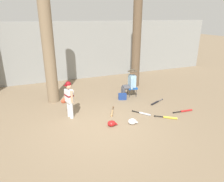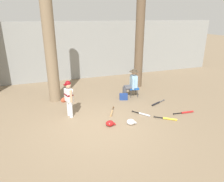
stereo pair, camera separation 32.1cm
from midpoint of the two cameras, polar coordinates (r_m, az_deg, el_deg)
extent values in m
plane|color=#7F6B51|center=(6.59, -1.92, -10.16)|extent=(60.00, 60.00, 0.00)
cube|color=gray|center=(11.47, -10.87, 10.82)|extent=(18.00, 0.36, 3.07)
cylinder|color=#7F6B51|center=(8.32, -15.89, 13.24)|extent=(0.46, 0.46, 4.86)
cone|color=#7F6B51|center=(8.91, -14.41, -2.43)|extent=(0.66, 0.66, 0.27)
cylinder|color=brown|center=(9.98, 8.64, 14.87)|extent=(0.41, 0.41, 4.89)
cone|color=brown|center=(10.49, 7.95, 1.46)|extent=(0.66, 0.66, 0.24)
cylinder|color=white|center=(7.20, -10.11, -5.11)|extent=(0.12, 0.12, 0.58)
cylinder|color=white|center=(7.35, -10.72, -4.61)|extent=(0.12, 0.12, 0.58)
cube|color=white|center=(7.08, -10.67, -1.12)|extent=(0.27, 0.34, 0.44)
cube|color=maroon|center=(7.07, -10.68, -0.95)|extent=(0.29, 0.35, 0.05)
sphere|color=tan|center=(6.96, -10.86, 1.57)|extent=(0.20, 0.20, 0.20)
sphere|color=maroon|center=(6.94, -10.89, 2.04)|extent=(0.19, 0.19, 0.19)
cube|color=maroon|center=(6.92, -11.55, 1.70)|extent=(0.13, 0.16, 0.02)
cylinder|color=tan|center=(6.85, -9.99, -1.44)|extent=(0.10, 0.10, 0.42)
cylinder|color=tan|center=(7.27, -11.62, -1.28)|extent=(0.10, 0.10, 0.40)
ellipsoid|color=#AD472D|center=(7.33, -12.03, -2.49)|extent=(0.24, 0.18, 0.18)
cube|color=#194C9E|center=(8.96, 7.04, 0.80)|extent=(0.46, 0.46, 0.06)
cylinder|color=#333338|center=(8.85, 6.32, -0.72)|extent=(0.02, 0.02, 0.38)
cylinder|color=#333338|center=(9.12, 5.82, -0.06)|extent=(0.02, 0.02, 0.38)
cylinder|color=#333338|center=(8.94, 8.17, -0.61)|extent=(0.02, 0.02, 0.38)
cylinder|color=#333338|center=(9.20, 7.62, 0.04)|extent=(0.02, 0.02, 0.38)
cylinder|color=#47474C|center=(8.83, 4.68, -0.56)|extent=(0.13, 0.13, 0.43)
cylinder|color=#47474C|center=(9.01, 4.37, -0.11)|extent=(0.13, 0.13, 0.43)
cylinder|color=#47474C|center=(8.80, 5.98, 0.83)|extent=(0.42, 0.22, 0.15)
cylinder|color=#47474C|center=(8.98, 5.65, 1.25)|extent=(0.42, 0.22, 0.15)
cube|color=#8CB7D8|center=(8.87, 7.12, 2.70)|extent=(0.30, 0.40, 0.52)
cylinder|color=#8CB7D8|center=(8.66, 7.00, 1.86)|extent=(0.10, 0.10, 0.46)
cylinder|color=#8CB7D8|center=(9.06, 6.23, 2.72)|extent=(0.10, 0.10, 0.46)
sphere|color=tan|center=(8.76, 7.23, 5.19)|extent=(0.22, 0.22, 0.22)
cylinder|color=#4C4233|center=(8.75, 7.24, 5.40)|extent=(0.40, 0.40, 0.02)
cylinder|color=#4C4233|center=(8.74, 7.25, 5.61)|extent=(0.20, 0.20, 0.09)
cube|color=navy|center=(8.65, 4.28, -1.60)|extent=(0.38, 0.28, 0.26)
cylinder|color=#B7BCC6|center=(7.44, 10.27, -6.47)|extent=(0.31, 0.38, 0.07)
cylinder|color=black|center=(7.57, 7.82, -5.85)|extent=(0.20, 0.24, 0.03)
cylinder|color=black|center=(7.62, 6.87, -5.61)|extent=(0.05, 0.05, 0.06)
cylinder|color=red|center=(8.04, 21.28, -5.50)|extent=(0.48, 0.11, 0.07)
cylinder|color=black|center=(7.83, 18.88, -5.91)|extent=(0.32, 0.06, 0.03)
cylinder|color=black|center=(7.74, 17.88, -6.07)|extent=(0.02, 0.06, 0.06)
cylinder|color=yellow|center=(7.35, 17.05, -7.45)|extent=(0.41, 0.33, 0.07)
cylinder|color=black|center=(7.35, 14.02, -7.12)|extent=(0.27, 0.21, 0.03)
cylinder|color=black|center=(7.36, 12.82, -6.98)|extent=(0.05, 0.05, 0.06)
cylinder|color=tan|center=(7.43, 1.12, -6.18)|extent=(0.26, 0.43, 0.07)
cylinder|color=brown|center=(7.76, 1.44, -4.97)|extent=(0.16, 0.28, 0.03)
cylinder|color=brown|center=(7.89, 1.56, -4.52)|extent=(0.06, 0.04, 0.06)
cylinder|color=black|center=(8.41, 13.16, -3.47)|extent=(0.47, 0.25, 0.07)
cylinder|color=#4C4C51|center=(8.72, 14.66, -2.72)|extent=(0.31, 0.16, 0.03)
cylinder|color=#4C4C51|center=(8.85, 15.23, -2.44)|extent=(0.04, 0.06, 0.06)
ellipsoid|color=silver|center=(6.79, 6.62, -8.55)|extent=(0.27, 0.25, 0.19)
cube|color=silver|center=(6.86, 7.59, -8.67)|extent=(0.11, 0.14, 0.02)
ellipsoid|color=#A81919|center=(6.66, 0.79, -9.01)|extent=(0.27, 0.25, 0.18)
cube|color=#A81919|center=(6.72, 1.83, -9.15)|extent=(0.11, 0.13, 0.02)
camera|label=1|loc=(0.16, -88.77, 0.45)|focal=32.90mm
camera|label=2|loc=(0.16, 91.23, -0.45)|focal=32.90mm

